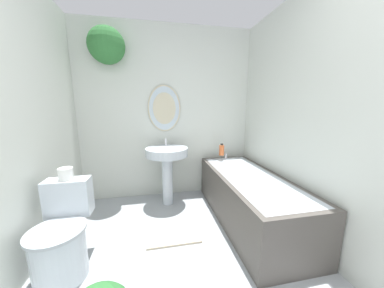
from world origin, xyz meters
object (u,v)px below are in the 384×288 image
Objects in this scene: toilet at (62,239)px; toilet_paper_roll at (66,174)px; pedestal_sink at (167,160)px; bathtub at (248,197)px; shampoo_bottle at (222,150)px.

toilet_paper_roll is (0.00, 0.20, 0.46)m from toilet.
pedestal_sink is 7.97× the size of toilet_paper_roll.
shampoo_bottle is at bearing 98.05° from bathtub.
toilet is 0.80× the size of pedestal_sink.
toilet is 0.51m from toilet_paper_roll.
bathtub is at bearing -32.98° from pedestal_sink.
pedestal_sink is (0.89, 0.97, 0.32)m from toilet.
shampoo_bottle is (1.68, 1.06, 0.41)m from toilet.
pedestal_sink reaches higher than shampoo_bottle.
pedestal_sink is 0.52× the size of bathtub.
toilet reaches higher than bathtub.
shampoo_bottle reaches higher than toilet.
shampoo_bottle is (0.79, 0.09, 0.09)m from pedestal_sink.
toilet is 0.42× the size of bathtub.
toilet_paper_roll reaches higher than bathtub.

